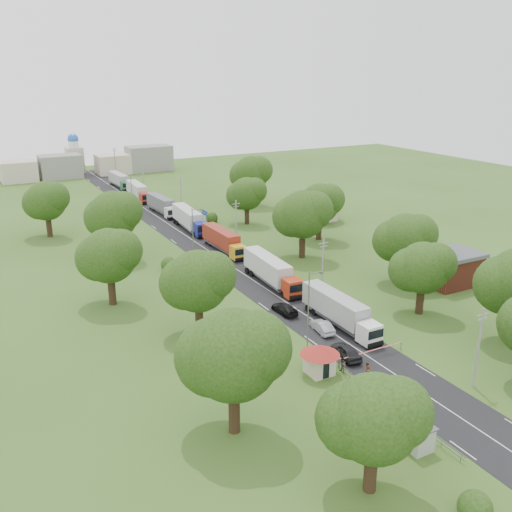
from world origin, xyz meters
TOP-DOWN VIEW (x-y plane):
  - ground at (0.00, 0.00)m, footprint 260.00×260.00m
  - road at (0.00, 20.00)m, footprint 8.00×200.00m
  - boom_barrier at (-1.36, -25.00)m, footprint 9.22×0.35m
  - guard_booth at (-7.20, -25.00)m, footprint 4.40×4.40m
  - kiosk at (-7.00, -40.00)m, footprint 2.30×2.30m
  - guard_rail at (-5.00, -35.00)m, footprint 0.10×17.00m
  - info_sign at (5.20, 35.00)m, footprint 0.12×3.10m
  - pole_0 at (5.50, -35.00)m, footprint 1.60×0.24m
  - pole_1 at (5.50, -7.00)m, footprint 1.60×0.24m
  - pole_2 at (5.50, 21.00)m, footprint 1.60×0.24m
  - pole_3 at (5.50, 49.00)m, footprint 1.60×0.24m
  - pole_4 at (5.50, 77.00)m, footprint 1.60×0.24m
  - pole_5 at (5.50, 105.00)m, footprint 1.60×0.24m
  - lamp_0 at (-5.35, -20.00)m, footprint 2.03×0.22m
  - lamp_1 at (-5.35, 15.00)m, footprint 2.03×0.22m
  - lamp_2 at (-5.35, 50.00)m, footprint 2.03×0.22m
  - tree_2 at (13.99, -17.86)m, footprint 8.00×8.00m
  - tree_3 at (19.99, -7.84)m, footprint 8.80×8.80m
  - tree_4 at (12.99, 10.17)m, footprint 9.60×9.60m
  - tree_5 at (21.99, 18.16)m, footprint 8.80×8.80m
  - tree_6 at (14.99, 35.14)m, footprint 8.00×8.00m
  - tree_7 at (23.99, 50.17)m, footprint 9.60×9.60m
  - tree_8 at (-14.01, -41.86)m, footprint 8.00×8.00m
  - tree_9 at (-20.01, -29.83)m, footprint 9.60×9.60m
  - tree_10 at (-15.01, -9.84)m, footprint 8.80×8.80m
  - tree_11 at (-22.01, 5.16)m, footprint 8.80×8.80m
  - tree_12 at (-16.01, 25.17)m, footprint 9.60×9.60m
  - tree_13 at (-24.01, 45.16)m, footprint 8.80×8.80m
  - house_brick at (26.00, -12.00)m, footprint 8.60×6.60m
  - house_cream at (30.00, 30.00)m, footprint 10.08×10.08m
  - distant_town at (0.68, 110.00)m, footprint 52.00×8.00m
  - church at (-4.00, 118.00)m, footprint 5.00×5.00m
  - truck_0 at (2.00, -15.95)m, footprint 2.48×14.42m
  - truck_1 at (1.62, 1.26)m, footprint 3.23×15.08m
  - truck_2 at (2.34, 20.02)m, footprint 2.54×13.99m
  - truck_3 at (2.38, 36.72)m, footprint 3.38×15.28m
  - truck_4 at (2.01, 52.48)m, footprint 2.95×13.88m
  - truck_5 at (1.74, 69.95)m, footprint 2.82×14.31m
  - truck_6 at (1.76, 87.24)m, footprint 2.93×13.75m
  - car_lane_front at (-2.44, -23.50)m, footprint 2.56×5.04m
  - car_lane_mid at (-1.00, -16.59)m, footprint 2.11×4.60m
  - car_lane_rear at (-2.19, -9.32)m, footprint 2.10×4.81m
  - car_verge_near at (5.50, 10.98)m, footprint 3.53×6.23m
  - car_verge_far at (6.05, 27.90)m, footprint 2.08×4.25m
  - pedestrian_near at (-3.36, -28.50)m, footprint 0.85×0.75m
  - pedestrian_booth at (-4.80, -26.00)m, footprint 0.75×0.90m

SIDE VIEW (x-z plane):
  - ground at x=0.00m, z-range 0.00..0.00m
  - road at x=0.00m, z-range -0.02..0.02m
  - guard_rail at x=-5.00m, z-range -0.85..0.85m
  - car_lane_rear at x=-2.19m, z-range 0.00..1.38m
  - car_verge_far at x=6.05m, z-range 0.00..1.40m
  - car_lane_mid at x=-1.00m, z-range 0.00..1.46m
  - car_verge_near at x=5.50m, z-range 0.00..1.64m
  - car_lane_front at x=-2.44m, z-range 0.00..1.64m
  - pedestrian_booth at x=-4.80m, z-range 0.00..1.68m
  - boom_barrier at x=-1.36m, z-range 0.30..1.48m
  - pedestrian_near at x=-3.36m, z-range 0.00..1.94m
  - kiosk at x=-7.00m, z-range 0.02..2.43m
  - truck_6 at x=1.76m, z-range 0.12..3.92m
  - truck_4 at x=2.01m, z-range 0.12..3.95m
  - truck_2 at x=2.34m, z-range 0.12..3.99m
  - truck_5 at x=1.74m, z-range 0.12..4.08m
  - truck_0 at x=2.00m, z-range 0.12..4.12m
  - guard_booth at x=-7.20m, z-range 0.44..3.89m
  - truck_1 at x=1.62m, z-range 0.13..4.29m
  - truck_3 at x=2.38m, z-range 0.13..4.35m
  - house_brick at x=26.00m, z-range 0.05..5.25m
  - info_sign at x=5.20m, z-range 0.95..5.05m
  - distant_town at x=0.68m, z-range -0.51..7.49m
  - house_cream at x=30.00m, z-range 0.74..6.54m
  - pole_0 at x=5.50m, z-range 0.18..9.18m
  - pole_1 at x=5.50m, z-range 0.18..9.18m
  - pole_2 at x=5.50m, z-range 0.18..9.18m
  - pole_3 at x=5.50m, z-range 0.18..9.18m
  - pole_4 at x=5.50m, z-range 0.18..9.18m
  - pole_5 at x=5.50m, z-range 0.18..9.18m
  - church at x=-4.00m, z-range -0.76..11.54m
  - lamp_0 at x=-5.35m, z-range 0.55..10.55m
  - lamp_1 at x=-5.35m, z-range 0.55..10.55m
  - lamp_2 at x=-5.35m, z-range 0.55..10.55m
  - tree_2 at x=13.99m, z-range 1.55..11.65m
  - tree_6 at x=14.99m, z-range 1.55..11.65m
  - tree_8 at x=-14.01m, z-range 1.55..11.65m
  - tree_3 at x=19.99m, z-range 1.69..12.76m
  - tree_5 at x=21.99m, z-range 1.69..12.76m
  - tree_10 at x=-15.01m, z-range 1.69..12.76m
  - tree_11 at x=-22.01m, z-range 1.69..12.76m
  - tree_13 at x=-24.01m, z-range 1.69..12.76m
  - tree_4 at x=12.99m, z-range 1.83..13.88m
  - tree_7 at x=23.99m, z-range 1.83..13.88m
  - tree_9 at x=-20.01m, z-range 1.83..13.88m
  - tree_12 at x=-16.01m, z-range 1.83..13.88m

